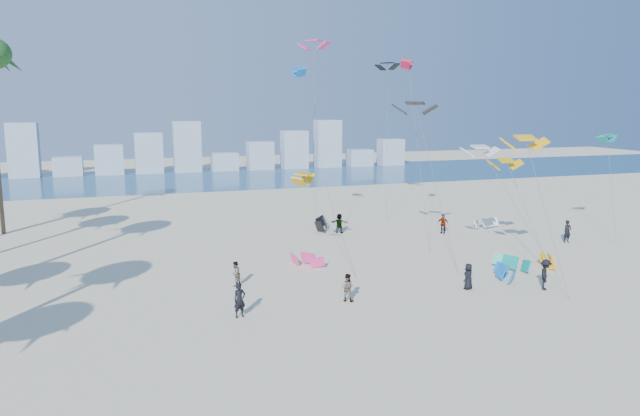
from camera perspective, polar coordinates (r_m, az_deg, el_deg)
name	(u,v)px	position (r m, az deg, el deg)	size (l,w,h in m)	color
ground	(373,384)	(25.84, 4.99, -16.10)	(220.00, 220.00, 0.00)	beige
ocean	(186,179)	(94.46, -12.47, 2.68)	(220.00, 220.00, 0.00)	navy
kitesurfer_near	(240,300)	(32.97, -7.55, -8.57)	(0.69, 0.45, 1.88)	black
kitesurfer_mid	(347,287)	(35.31, 2.57, -7.45)	(0.79, 0.62, 1.63)	gray
kitesurfers_far	(430,247)	(45.48, 10.28, -3.59)	(28.90, 20.82, 1.90)	black
grounded_kites	(428,245)	(47.87, 10.14, -3.42)	(22.23, 22.07, 1.09)	#EB3487
flying_kites	(402,101)	(49.31, 7.71, 9.92)	(29.31, 31.76, 17.81)	#FFAF0D
distant_skyline	(171,154)	(103.96, -13.76, 4.97)	(85.00, 3.00, 8.40)	#9EADBF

